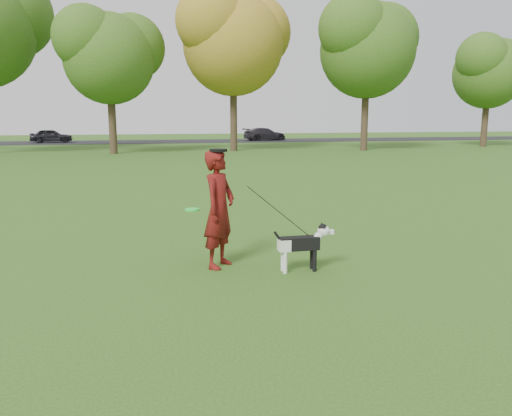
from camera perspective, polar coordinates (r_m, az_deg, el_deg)
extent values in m
plane|color=#285116|center=(8.45, 0.85, -6.06)|extent=(120.00, 120.00, 0.00)
cube|color=black|center=(47.98, -10.04, 7.49)|extent=(120.00, 7.00, 0.02)
imported|color=#520D0B|center=(7.95, -4.23, -0.13)|extent=(0.77, 0.82, 1.89)
cube|color=black|center=(7.82, 4.93, -4.05)|extent=(0.63, 0.20, 0.21)
cube|color=white|center=(7.76, 3.23, -4.24)|extent=(0.18, 0.20, 0.19)
cylinder|color=white|center=(7.77, 3.35, -6.24)|extent=(0.06, 0.06, 0.34)
cylinder|color=white|center=(7.89, 3.08, -5.97)|extent=(0.06, 0.06, 0.34)
cylinder|color=black|center=(7.90, 6.72, -6.00)|extent=(0.06, 0.06, 0.34)
cylinder|color=black|center=(8.03, 6.40, -5.73)|extent=(0.06, 0.06, 0.34)
cylinder|color=white|center=(7.89, 6.91, -3.56)|extent=(0.21, 0.13, 0.22)
sphere|color=white|center=(7.90, 7.72, -2.63)|extent=(0.20, 0.20, 0.20)
sphere|color=black|center=(7.89, 7.65, -2.35)|extent=(0.15, 0.15, 0.15)
cube|color=white|center=(7.94, 8.42, -2.71)|extent=(0.13, 0.07, 0.07)
sphere|color=black|center=(7.96, 8.89, -2.68)|extent=(0.04, 0.04, 0.04)
cone|color=black|center=(7.83, 7.79, -2.02)|extent=(0.07, 0.07, 0.08)
cone|color=black|center=(7.92, 7.53, -1.86)|extent=(0.07, 0.07, 0.08)
cylinder|color=black|center=(7.72, 2.79, -3.66)|extent=(0.22, 0.04, 0.29)
cylinder|color=black|center=(7.87, 6.48, -3.52)|extent=(0.14, 0.14, 0.02)
imported|color=black|center=(48.66, -22.35, 7.64)|extent=(3.61, 1.58, 1.21)
imported|color=#252128|center=(49.21, 1.03, 8.44)|extent=(4.45, 2.49, 1.22)
cylinder|color=#1EEF3B|center=(7.77, -7.31, -0.17)|extent=(0.23, 0.23, 0.02)
cylinder|color=black|center=(7.83, -4.33, 6.59)|extent=(0.28, 0.28, 0.04)
cylinder|color=#38281C|center=(33.46, -16.10, 9.58)|extent=(0.48, 0.48, 4.20)
sphere|color=#426B1E|center=(33.70, -16.49, 16.97)|extent=(5.60, 5.60, 5.60)
cylinder|color=#38281C|center=(34.88, -2.58, 10.69)|extent=(0.48, 0.48, 5.04)
sphere|color=#A58426|center=(35.28, -2.65, 19.18)|extent=(6.72, 6.72, 6.72)
cylinder|color=#38281C|center=(36.07, 12.32, 10.29)|extent=(0.48, 0.48, 4.83)
sphere|color=#426B1E|center=(36.42, 12.64, 18.16)|extent=(6.44, 6.44, 6.44)
cylinder|color=#38281C|center=(43.41, 24.69, 9.03)|extent=(0.48, 0.48, 3.99)
sphere|color=#426B1E|center=(43.56, 25.12, 14.44)|extent=(5.32, 5.32, 5.32)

